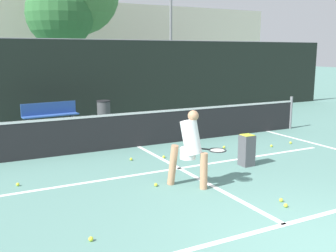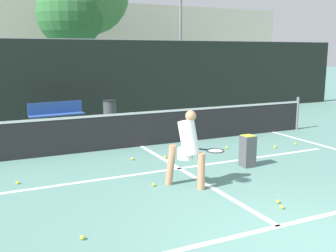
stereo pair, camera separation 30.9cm
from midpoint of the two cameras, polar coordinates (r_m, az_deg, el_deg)
The scene contains 22 objects.
court_baseline_near at distance 6.22m, azimuth 17.17°, elevation -13.74°, with size 11.00×0.10×0.01m, color white.
court_service_line at distance 8.69m, azimuth 2.68°, elevation -6.16°, with size 8.25×0.10×0.01m, color white.
court_center_mark at distance 8.30m, azimuth 4.22°, elevation -7.01°, with size 0.10×5.50×0.01m, color white.
net at distance 10.58m, azimuth -3.09°, elevation -0.27°, with size 11.09×0.09×1.07m.
fence_back at distance 15.15m, azimuth -10.35°, elevation 6.65°, with size 24.00×0.06×2.99m.
player_practicing at distance 7.33m, azimuth 4.12°, elevation -2.95°, with size 1.07×0.84×1.48m.
tennis_ball_scattered_0 at distance 5.66m, azimuth -10.76°, elevation -15.63°, with size 0.07×0.07×0.07m, color #D1E033.
tennis_ball_scattered_2 at distance 10.90m, azimuth 16.07°, elevation -2.92°, with size 0.07×0.07×0.07m, color #D1E033.
tennis_ball_scattered_3 at distance 7.06m, azimuth 16.89°, elevation -10.47°, with size 0.07×0.07×0.07m, color #D1E033.
tennis_ball_scattered_4 at distance 7.58m, azimuth -0.93°, elevation -8.50°, with size 0.07×0.07×0.07m, color #D1E033.
tennis_ball_scattered_5 at distance 9.35m, azimuth -4.27°, elevation -4.77°, with size 0.07×0.07×0.07m, color #D1E033.
tennis_ball_scattered_6 at distance 11.41m, azimuth 18.70°, elevation -2.47°, with size 0.07×0.07×0.07m, color #D1E033.
tennis_ball_scattered_7 at distance 8.17m, azimuth -19.96°, elevation -7.72°, with size 0.07×0.07×0.07m, color #D1E033.
tennis_ball_scattered_9 at distance 10.53m, azimuth 9.37°, elevation -3.11°, with size 0.07×0.07×0.07m, color #D1E033.
tennis_ball_scattered_10 at distance 6.85m, azimuth 17.47°, elevation -11.16°, with size 0.07×0.07×0.07m, color #D1E033.
tennis_ball_scattered_11 at distance 9.50m, azimuth 0.51°, elevation -4.50°, with size 0.07×0.07×0.07m, color #D1E033.
ball_hopper at distance 8.96m, azimuth 12.46°, elevation -3.46°, with size 0.28×0.28×0.71m.
courtside_bench at distance 13.72m, azimuth -15.23°, elevation 1.77°, with size 1.86×0.56×0.86m.
trash_bin at distance 14.15m, azimuth -7.82°, elevation 2.07°, with size 0.49×0.49×0.83m.
parked_car at distance 18.63m, azimuth -3.12°, elevation 4.79°, with size 1.63×4.29×1.42m.
tree_mid at distance 22.14m, azimuth -13.60°, elevation 15.48°, with size 3.56×3.56×6.26m.
building_far at distance 27.48m, azimuth -17.47°, elevation 11.00°, with size 36.00×2.40×5.75m, color beige.
Camera 2 is at (-3.78, -3.32, 2.53)m, focal length 42.00 mm.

